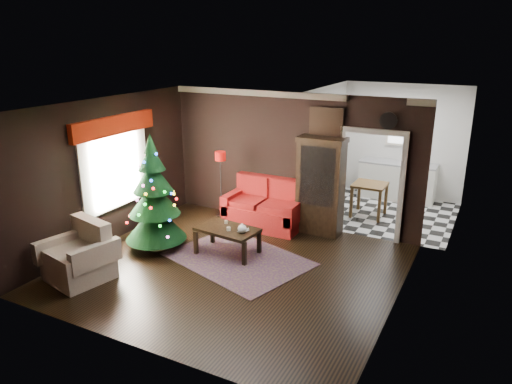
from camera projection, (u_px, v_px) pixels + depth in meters
The scene contains 26 objects.
floor at pixel (232, 269), 8.40m from camera, with size 5.50×5.50×0.00m, color black.
ceiling at pixel (230, 107), 7.54m from camera, with size 5.50×5.50×0.00m, color white.
wall_back at pixel (291, 160), 10.08m from camera, with size 5.50×5.50×0.00m, color black.
wall_front at pixel (128, 249), 5.85m from camera, with size 5.50×5.50×0.00m, color black.
wall_left at pixel (106, 172), 9.17m from camera, with size 5.50×5.50×0.00m, color black.
wall_right at pixel (401, 220), 6.77m from camera, with size 5.50×5.50×0.00m, color black.
doorway at pixel (371, 187), 9.45m from camera, with size 1.10×0.10×2.10m, color silver, non-canonical shape.
left_window at pixel (115, 167), 9.31m from camera, with size 0.05×1.60×1.40m, color white.
valance at pixel (114, 125), 9.02m from camera, with size 0.12×2.10×0.35m, color maroon.
kitchen_floor at pixel (384, 213), 11.04m from camera, with size 3.00×3.00×0.00m, color silver.
kitchen_window at pixel (404, 129), 11.75m from camera, with size 0.70×0.06×0.70m, color white.
rug at pixel (238, 259), 8.76m from camera, with size 2.41×1.75×0.01m, color #3E2E3A.
loveseat at pixel (264, 204), 10.15m from camera, with size 1.70×0.90×1.00m, color maroon, non-canonical shape.
curio_cabinet at pixel (320, 188), 9.70m from camera, with size 0.90×0.45×1.90m, color black, non-canonical shape.
floor_lamp at pixel (221, 184), 10.37m from camera, with size 0.24×0.24×1.43m, color black, non-canonical shape.
christmas_tree at pixel (154, 196), 8.93m from camera, with size 1.14×1.14×2.18m, color black, non-canonical shape.
armchair at pixel (78, 253), 7.93m from camera, with size 0.95×0.95×0.97m, color tan, non-canonical shape.
coffee_table at pixel (228, 241), 8.91m from camera, with size 1.11×0.66×0.50m, color black, non-canonical shape.
teapot at pixel (242, 228), 8.59m from camera, with size 0.18×0.18×0.17m, color white, non-canonical shape.
cup_a at pixel (226, 222), 9.05m from camera, with size 0.06×0.06×0.05m, color silver.
cup_b at pixel (229, 229), 8.72m from camera, with size 0.07×0.07×0.06m, color silver.
book at pixel (240, 225), 8.71m from camera, with size 0.14×0.01×0.19m, color tan.
wall_clock at pixel (389, 120), 8.89m from camera, with size 0.32×0.32×0.06m, color white.
painting at pixel (326, 122), 9.46m from camera, with size 0.62×0.05×0.52m, color #C38B45.
kitchen_counter at pixel (397, 181), 11.92m from camera, with size 1.80×0.60×0.90m, color white.
kitchen_table at pixel (369, 200), 10.80m from camera, with size 0.70×0.70×0.75m, color brown, non-canonical shape.
Camera 1 is at (3.85, -6.55, 3.85)m, focal length 33.90 mm.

